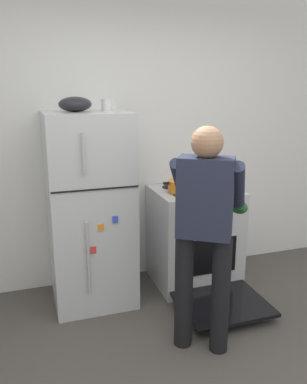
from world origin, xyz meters
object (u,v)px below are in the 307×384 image
at_px(refrigerator, 90,210).
at_px(stove_range, 195,238).
at_px(coffee_mug, 107,105).
at_px(red_pot, 181,186).
at_px(mixing_bowl, 75,104).
at_px(pepper_mill, 215,172).
at_px(person_cook, 205,221).

distance_m(refrigerator, stove_range, 1.05).
bearing_deg(coffee_mug, red_pot, -8.93).
height_order(refrigerator, mixing_bowl, mixing_bowl).
height_order(refrigerator, pepper_mill, refrigerator).
xyz_separation_m(stove_range, mixing_bowl, (-1.06, 0.02, 1.25)).
xyz_separation_m(refrigerator, stove_range, (0.98, -0.02, -0.37)).
bearing_deg(red_pot, stove_range, 11.30).
bearing_deg(person_cook, pepper_mill, 60.17).
bearing_deg(red_pot, refrigerator, 176.53).
relative_size(stove_range, coffee_mug, 10.97).
bearing_deg(refrigerator, mixing_bowl, 179.78).
height_order(person_cook, coffee_mug, coffee_mug).
xyz_separation_m(red_pot, pepper_mill, (0.46, 0.25, 0.04)).
bearing_deg(coffee_mug, mixing_bowl, -169.22).
height_order(person_cook, red_pot, person_cook).
distance_m(red_pot, coffee_mug, 0.96).
bearing_deg(mixing_bowl, coffee_mug, 10.78).
bearing_deg(mixing_bowl, pepper_mill, 8.37).
relative_size(stove_range, mixing_bowl, 4.72).
xyz_separation_m(stove_range, red_pot, (-0.16, -0.03, 0.53)).
relative_size(refrigerator, person_cook, 1.03).
relative_size(person_cook, red_pot, 4.70).
bearing_deg(mixing_bowl, person_cook, -52.22).
distance_m(stove_range, mixing_bowl, 1.64).
xyz_separation_m(stove_range, person_cook, (-0.34, -0.90, 0.51)).
xyz_separation_m(refrigerator, pepper_mill, (1.28, 0.20, 0.20)).
relative_size(coffee_mug, mixing_bowl, 0.43).
distance_m(coffee_mug, pepper_mill, 1.29).
height_order(refrigerator, red_pot, refrigerator).
height_order(stove_range, person_cook, person_cook).
bearing_deg(coffee_mug, pepper_mill, 7.79).
distance_m(refrigerator, pepper_mill, 1.31).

